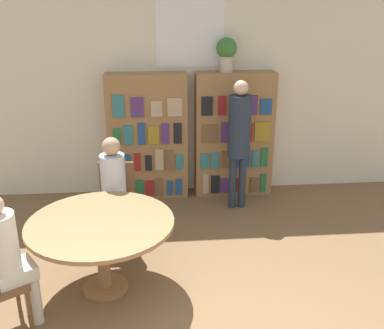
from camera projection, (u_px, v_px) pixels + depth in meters
The scene contains 9 objects.
wall_back at pixel (190, 88), 6.20m from camera, with size 6.40×0.07×3.00m.
bookshelf_left at pixel (148, 137), 6.19m from camera, with size 1.08×0.34×1.74m.
bookshelf_right at pixel (234, 135), 6.29m from camera, with size 1.08×0.34×1.74m.
flower_vase at pixel (227, 52), 5.88m from camera, with size 0.27×0.27×0.45m.
reading_table at pixel (101, 231), 4.18m from camera, with size 1.37×1.37×0.74m.
chair_left_side at pixel (116, 197), 5.18m from camera, with size 0.42×0.42×0.91m.
seated_reader_left at pixel (113, 186), 4.94m from camera, with size 0.29×0.38×1.27m.
seated_reader_right at pixel (7, 253), 3.67m from camera, with size 0.42×0.41×1.24m.
librarian_standing at pixel (239, 133), 5.76m from camera, with size 0.29×0.56×1.72m.
Camera 1 is at (-0.51, -2.16, 2.68)m, focal length 42.00 mm.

